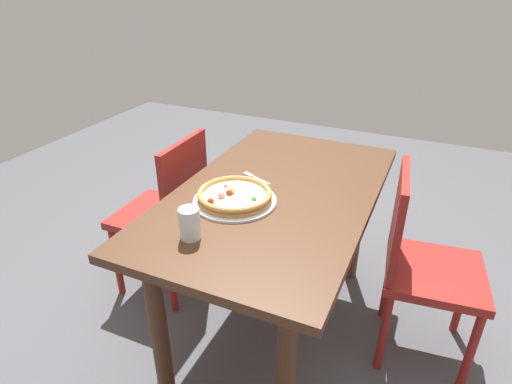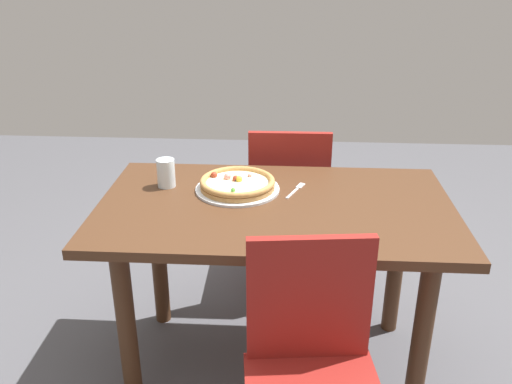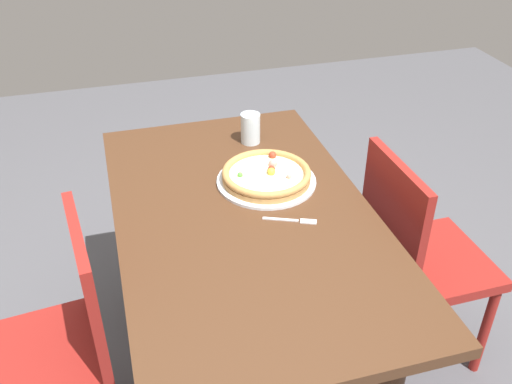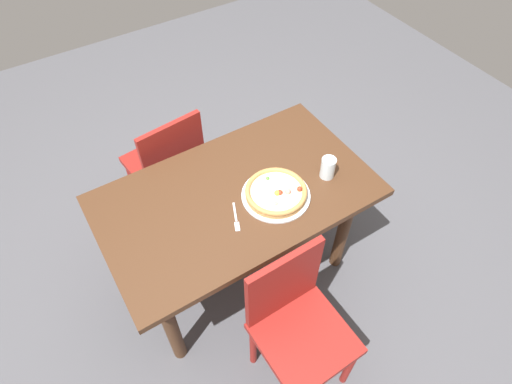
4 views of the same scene
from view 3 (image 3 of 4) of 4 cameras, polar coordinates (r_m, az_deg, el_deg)
ground_plane at (r=2.29m, az=-0.91°, el=-17.62°), size 6.00×6.00×0.00m
dining_table at (r=1.84m, az=-1.09°, el=-5.13°), size 1.34×0.79×0.75m
chair_near at (r=1.83m, az=-19.28°, el=-14.27°), size 0.44×0.44×0.88m
chair_far at (r=2.11m, az=15.64°, el=-6.13°), size 0.41×0.41×0.88m
plate at (r=1.92m, az=1.04°, el=1.11°), size 0.33×0.33×0.01m
pizza at (r=1.91m, az=1.06°, el=1.77°), size 0.30×0.30×0.05m
fork at (r=1.74m, az=3.86°, el=-2.86°), size 0.08×0.16×0.00m
drinking_glass at (r=2.14m, az=-0.56°, el=6.39°), size 0.07×0.07×0.11m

